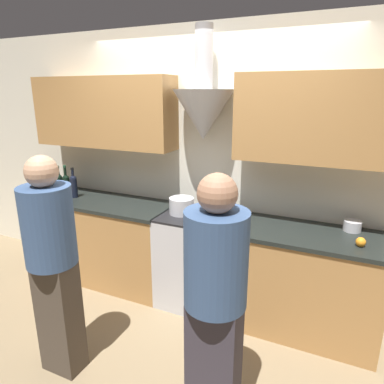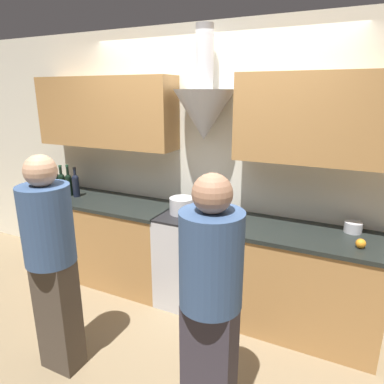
{
  "view_description": "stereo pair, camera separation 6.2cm",
  "coord_description": "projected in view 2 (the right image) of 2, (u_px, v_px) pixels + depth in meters",
  "views": [
    {
      "loc": [
        1.2,
        -2.4,
        2.0
      ],
      "look_at": [
        0.0,
        0.24,
        1.15
      ],
      "focal_mm": 32.0,
      "sensor_mm": 36.0,
      "label": 1
    },
    {
      "loc": [
        1.26,
        -2.37,
        2.0
      ],
      "look_at": [
        0.0,
        0.24,
        1.15
      ],
      "focal_mm": 32.0,
      "sensor_mm": 36.0,
      "label": 2
    }
  ],
  "objects": [
    {
      "name": "person_foreground_left",
      "position": [
        51.0,
        258.0,
        2.37
      ],
      "size": [
        0.34,
        0.34,
        1.62
      ],
      "color": "#473D33",
      "rests_on": "ground_plane"
    },
    {
      "name": "saucepan",
      "position": [
        353.0,
        227.0,
        2.78
      ],
      "size": [
        0.14,
        0.14,
        0.09
      ],
      "color": "silver",
      "rests_on": "counter_right"
    },
    {
      "name": "counter_left",
      "position": [
        105.0,
        238.0,
        3.76
      ],
      "size": [
        1.6,
        0.62,
        0.9
      ],
      "color": "#B27F47",
      "rests_on": "ground_plane"
    },
    {
      "name": "wine_bottle_3",
      "position": [
        69.0,
        183.0,
        3.75
      ],
      "size": [
        0.07,
        0.07,
        0.34
      ],
      "color": "black",
      "rests_on": "counter_left"
    },
    {
      "name": "wine_bottle_4",
      "position": [
        76.0,
        184.0,
        3.71
      ],
      "size": [
        0.07,
        0.07,
        0.33
      ],
      "color": "black",
      "rests_on": "counter_left"
    },
    {
      "name": "orange_fruit",
      "position": [
        361.0,
        244.0,
        2.5
      ],
      "size": [
        0.07,
        0.07,
        0.07
      ],
      "color": "orange",
      "rests_on": "counter_right"
    },
    {
      "name": "ground_plane",
      "position": [
        181.0,
        319.0,
        3.13
      ],
      "size": [
        12.0,
        12.0,
        0.0
      ],
      "primitive_type": "plane",
      "color": "#847051"
    },
    {
      "name": "wine_bottle_2",
      "position": [
        62.0,
        183.0,
        3.79
      ],
      "size": [
        0.08,
        0.08,
        0.33
      ],
      "color": "black",
      "rests_on": "counter_left"
    },
    {
      "name": "wine_bottle_0",
      "position": [
        50.0,
        180.0,
        3.87
      ],
      "size": [
        0.08,
        0.08,
        0.36
      ],
      "color": "black",
      "rests_on": "counter_left"
    },
    {
      "name": "wall_back",
      "position": [
        203.0,
        148.0,
        3.26
      ],
      "size": [
        8.4,
        0.55,
        2.6
      ],
      "color": "silver",
      "rests_on": "ground_plane"
    },
    {
      "name": "wine_bottle_1",
      "position": [
        56.0,
        181.0,
        3.83
      ],
      "size": [
        0.07,
        0.07,
        0.33
      ],
      "color": "black",
      "rests_on": "counter_left"
    },
    {
      "name": "stock_pot",
      "position": [
        182.0,
        206.0,
        3.2
      ],
      "size": [
        0.23,
        0.23,
        0.15
      ],
      "color": "silver",
      "rests_on": "stove_range"
    },
    {
      "name": "stove_range",
      "position": [
        197.0,
        258.0,
        3.3
      ],
      "size": [
        0.65,
        0.6,
        0.9
      ],
      "color": "silver",
      "rests_on": "ground_plane"
    },
    {
      "name": "person_foreground_right",
      "position": [
        210.0,
        299.0,
        1.92
      ],
      "size": [
        0.35,
        0.35,
        1.61
      ],
      "color": "#38333D",
      "rests_on": "ground_plane"
    },
    {
      "name": "counter_right",
      "position": [
        299.0,
        282.0,
        2.9
      ],
      "size": [
        1.29,
        0.62,
        0.9
      ],
      "color": "#B27F47",
      "rests_on": "ground_plane"
    },
    {
      "name": "mixing_bowl",
      "position": [
        212.0,
        213.0,
        3.12
      ],
      "size": [
        0.24,
        0.24,
        0.08
      ],
      "color": "silver",
      "rests_on": "stove_range"
    }
  ]
}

